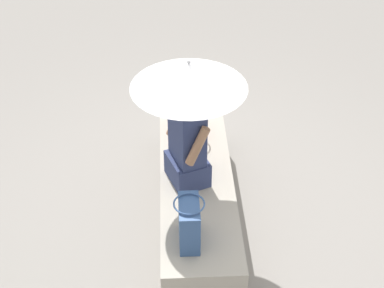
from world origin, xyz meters
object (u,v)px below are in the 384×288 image
(parasol, at_px, (189,76))
(tote_bag_canvas, at_px, (188,119))
(handbag_black, at_px, (189,223))
(person_seated, at_px, (187,141))

(parasol, distance_m, tote_bag_canvas, 1.02)
(handbag_black, distance_m, tote_bag_canvas, 1.33)
(person_seated, height_order, parasol, parasol)
(parasol, height_order, handbag_black, parasol)
(person_seated, height_order, handbag_black, person_seated)
(person_seated, relative_size, tote_bag_canvas, 2.85)
(parasol, xyz_separation_m, handbag_black, (0.72, -0.03, -0.78))
(parasol, relative_size, handbag_black, 2.89)
(person_seated, bearing_deg, tote_bag_canvas, 177.23)
(parasol, bearing_deg, handbag_black, -2.49)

